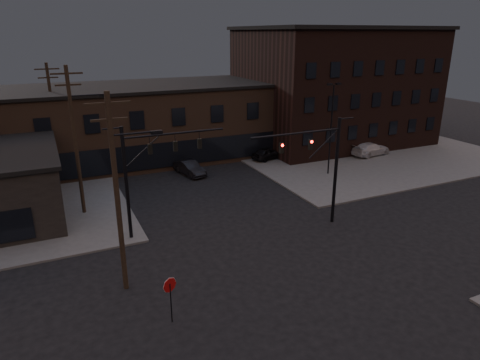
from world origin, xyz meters
The scene contains 15 objects.
ground centered at (0.00, 0.00, 0.00)m, with size 140.00×140.00×0.00m, color black.
sidewalk_ne centered at (22.00, 22.00, 0.07)m, with size 30.00×30.00×0.15m, color #474744.
building_row centered at (0.00, 28.00, 4.00)m, with size 40.00×12.00×8.00m, color #483326.
building_right centered at (22.00, 26.00, 7.00)m, with size 22.00×16.00×14.00m, color black.
traffic_signal_near centered at (5.36, 4.50, 4.93)m, with size 7.12×0.24×8.00m.
traffic_signal_far centered at (-6.72, 8.00, 5.01)m, with size 7.12×0.24×8.00m.
stop_sign centered at (-8.00, -1.99, 1.84)m, with size 0.72×0.33×2.48m.
utility_pole_near centered at (-9.43, 2.00, 5.87)m, with size 3.70×0.28×11.00m.
utility_pole_mid centered at (-10.44, 14.00, 6.13)m, with size 3.70×0.28×11.50m.
utility_pole_far centered at (-11.50, 26.00, 5.78)m, with size 2.20×0.28×11.00m.
lot_light_a centered at (13.00, 14.00, 5.51)m, with size 1.50×0.28×9.14m.
lot_light_b centered at (19.00, 19.00, 5.51)m, with size 1.50×0.28×9.14m.
parked_car_lot_a centered at (10.00, 21.12, 0.84)m, with size 1.62×4.03×1.37m, color black.
parked_car_lot_b centered at (21.58, 17.58, 0.89)m, with size 2.06×5.07×1.47m, color #BBBABD.
car_crossing centered at (0.30, 19.95, 0.71)m, with size 1.50×4.31×1.42m, color black.
Camera 1 is at (-12.44, -19.61, 13.64)m, focal length 32.00 mm.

